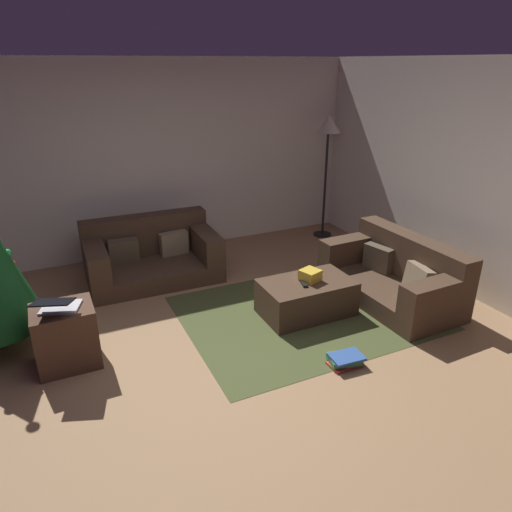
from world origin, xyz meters
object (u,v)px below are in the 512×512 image
Objects in this scene: laptop at (58,305)px; side_table at (66,336)px; gift_box at (310,275)px; tv_remote at (304,284)px; ottoman at (306,297)px; corner_lamp at (328,134)px; couch_left at (151,255)px; book_stack at (345,359)px; couch_right at (396,275)px.

side_table is at bearing 69.78° from laptop.
gift_box is 1.17× the size of tv_remote.
corner_lamp is (1.51, 2.02, 1.37)m from ottoman.
couch_left is 2.10m from tv_remote.
side_table is 1.78× the size of book_stack.
laptop is at bearing 178.44° from gift_box.
ottoman is at bearing 80.35° from book_stack.
couch_right is 3.56m from laptop.
ottoman is at bearing 49.82° from tv_remote.
side_table is (-2.44, 0.12, -0.16)m from gift_box.
couch_right is 3.41× the size of laptop.
couch_right reaches higher than gift_box.
couch_right is 1.12m from ottoman.
side_table is 1.17× the size of laptop.
corner_lamp is at bearing 60.64° from book_stack.
couch_left is 2.82× the size of side_table.
book_stack is at bearing 114.01° from couch_left.
couch_left is 3.31× the size of laptop.
ottoman is at bearing -126.81° from corner_lamp.
couch_right is 1.54m from book_stack.
ottoman is at bearing -3.01° from side_table.
gift_box is at bearing -1.56° from laptop.
book_stack is at bearing -119.36° from corner_lamp.
couch_left is 2.13m from gift_box.
laptop is (-0.02, -0.05, 0.34)m from side_table.
book_stack is (-0.09, -0.91, -0.34)m from tv_remote.
tv_remote is (-0.07, -0.05, 0.20)m from ottoman.
corner_lamp reaches higher than book_stack.
side_table reaches higher than book_stack.
laptop is at bearing 55.32° from couch_left.
tv_remote is 0.09× the size of corner_lamp.
couch_left reaches higher than gift_box.
gift_box is (1.31, -1.67, 0.16)m from couch_left.
tv_remote reaches higher than ottoman.
book_stack is at bearing -24.46° from laptop.
ottoman is 6.09× the size of tv_remote.
laptop is 4.49m from corner_lamp.
ottoman is 2.41m from side_table.
side_table is 0.31× the size of corner_lamp.
corner_lamp is (1.68, 2.98, 1.51)m from book_stack.
couch_right is at bearing 33.42° from book_stack.
laptop is (-2.43, 0.07, 0.44)m from ottoman.
gift_box is at bearing 41.47° from tv_remote.
ottoman is at bearing 128.41° from couch_left.
ottoman is 2.87m from corner_lamp.
couch_left is at bearing 140.14° from tv_remote.
book_stack is at bearing -101.79° from gift_box.
corner_lamp is at bearing 67.65° from tv_remote.
side_table is at bearing 177.17° from gift_box.
corner_lamp is (0.40, 2.14, 1.28)m from couch_right.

